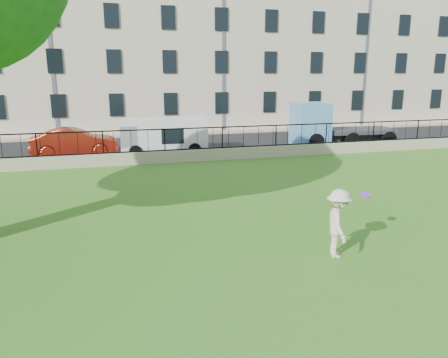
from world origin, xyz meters
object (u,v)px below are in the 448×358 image
object	(u,v)px
frisbee	(366,195)
blue_truck	(342,124)
man	(338,223)
white_van	(164,136)
red_sedan	(75,142)

from	to	relation	value
frisbee	blue_truck	distance (m)	16.76
man	frisbee	size ratio (longest dim) A/B	6.39
man	white_van	xyz separation A→B (m)	(-2.23, 15.12, 0.12)
white_van	blue_truck	xyz separation A→B (m)	(11.30, 0.32, 0.34)
man	red_sedan	size ratio (longest dim) A/B	0.38
frisbee	white_van	xyz separation A→B (m)	(-3.39, 14.45, -0.33)
white_van	blue_truck	world-z (taller)	blue_truck
man	frisbee	world-z (taller)	man
red_sedan	white_van	xyz separation A→B (m)	(4.77, -0.76, 0.23)
man	white_van	world-z (taller)	white_van
red_sedan	frisbee	bearing A→B (deg)	-152.94
man	blue_truck	bearing A→B (deg)	-13.03
red_sedan	blue_truck	xyz separation A→B (m)	(16.08, -0.44, 0.57)
frisbee	blue_truck	size ratio (longest dim) A/B	0.04
frisbee	red_sedan	bearing A→B (deg)	118.21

